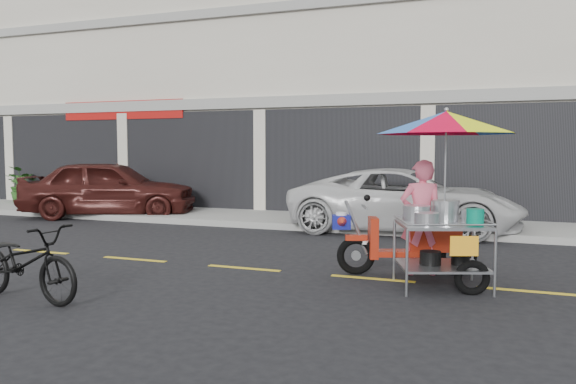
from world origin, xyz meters
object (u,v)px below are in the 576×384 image
(white_pickup, at_px, (405,200))
(near_bicycle, at_px, (24,262))
(maroon_sedan, at_px, (110,188))
(food_vendor_rig, at_px, (435,174))

(white_pickup, xyz_separation_m, near_bicycle, (-3.45, -7.28, -0.23))
(white_pickup, height_order, near_bicycle, white_pickup)
(maroon_sedan, xyz_separation_m, food_vendor_rig, (8.97, -4.60, 0.72))
(near_bicycle, relative_size, food_vendor_rig, 0.64)
(white_pickup, relative_size, near_bicycle, 2.83)
(food_vendor_rig, bearing_deg, near_bicycle, -169.12)
(maroon_sedan, height_order, near_bicycle, maroon_sedan)
(food_vendor_rig, bearing_deg, white_pickup, 83.67)
(maroon_sedan, xyz_separation_m, near_bicycle, (4.43, -7.28, -0.31))
(near_bicycle, distance_m, food_vendor_rig, 5.37)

